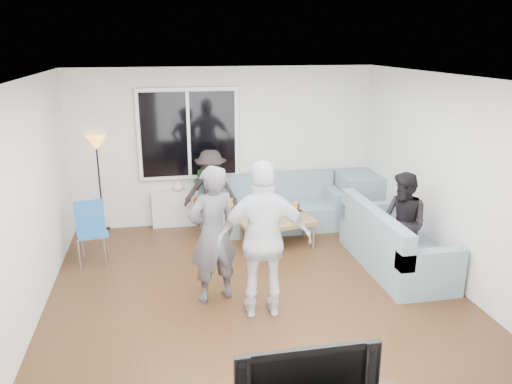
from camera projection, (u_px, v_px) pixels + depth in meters
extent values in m
cube|color=#56351C|center=(257.00, 298.00, 6.11)|extent=(5.00, 5.50, 0.04)
cube|color=white|center=(258.00, 77.00, 5.35)|extent=(5.00, 5.50, 0.04)
cube|color=silver|center=(225.00, 147.00, 8.33)|extent=(5.00, 0.04, 2.60)
cube|color=silver|center=(344.00, 323.00, 3.13)|extent=(5.00, 0.04, 2.60)
cube|color=silver|center=(23.00, 208.00, 5.27)|extent=(0.04, 5.50, 2.60)
cube|color=silver|center=(457.00, 183.00, 6.20)|extent=(0.04, 5.50, 2.60)
cube|color=white|center=(188.00, 134.00, 8.08)|extent=(1.62, 0.06, 1.47)
cube|color=black|center=(189.00, 134.00, 8.04)|extent=(1.50, 0.02, 1.35)
cube|color=white|center=(189.00, 134.00, 8.03)|extent=(0.05, 0.03, 1.35)
cube|color=silver|center=(191.00, 208.00, 8.40)|extent=(1.30, 0.12, 0.62)
imported|color=#2A6A2D|center=(200.00, 179.00, 8.25)|extent=(0.24, 0.20, 0.38)
imported|color=silver|center=(178.00, 186.00, 8.22)|extent=(0.21, 0.21, 0.18)
cube|color=gray|center=(363.00, 198.00, 8.54)|extent=(0.85, 0.85, 0.85)
cube|color=#C6851D|center=(218.00, 202.00, 8.04)|extent=(0.46, 0.43, 0.14)
cube|color=maroon|center=(208.00, 201.00, 8.09)|extent=(0.46, 0.44, 0.13)
cube|color=olive|center=(277.00, 232.00, 7.61)|extent=(1.20, 0.81, 0.40)
cylinder|color=maroon|center=(271.00, 218.00, 7.40)|extent=(0.17, 0.17, 0.17)
imported|color=#4E4D52|center=(213.00, 235.00, 5.83)|extent=(0.70, 0.57, 1.66)
imported|color=silver|center=(264.00, 240.00, 5.49)|extent=(1.09, 0.56, 1.79)
imported|color=black|center=(403.00, 224.00, 6.59)|extent=(0.67, 0.78, 1.37)
imported|color=black|center=(211.00, 192.00, 8.02)|extent=(0.98, 0.72, 1.35)
imported|color=black|center=(304.00, 376.00, 3.52)|extent=(1.02, 0.13, 0.59)
cylinder|color=orange|center=(295.00, 211.00, 7.52)|extent=(0.07, 0.07, 0.28)
cylinder|color=black|center=(297.00, 210.00, 7.72)|extent=(0.07, 0.07, 0.19)
cylinder|color=#1A9221|center=(269.00, 217.00, 7.37)|extent=(0.08, 0.08, 0.21)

